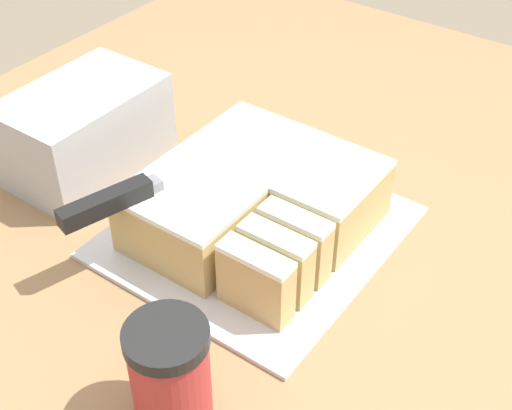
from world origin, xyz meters
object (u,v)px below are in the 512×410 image
(knife, at_px, (130,194))
(cake_board, at_px, (256,232))
(storage_box, at_px, (85,131))
(cake, at_px, (255,201))
(coffee_cup, at_px, (170,373))

(knife, bearing_deg, cake_board, -21.34)
(storage_box, bearing_deg, cake_board, -85.88)
(storage_box, bearing_deg, knife, -118.12)
(cake_board, relative_size, storage_box, 1.56)
(cake, bearing_deg, knife, 144.62)
(cake_board, xyz_separation_m, cake, (0.01, 0.00, 0.04))
(knife, bearing_deg, coffee_cup, -111.63)
(storage_box, bearing_deg, coffee_cup, -123.46)
(coffee_cup, bearing_deg, knife, 51.71)
(cake, height_order, coffee_cup, coffee_cup)
(cake_board, bearing_deg, coffee_cup, -161.24)
(cake, relative_size, knife, 0.85)
(cake, relative_size, coffee_cup, 2.26)
(cake_board, relative_size, cake, 1.29)
(cake, height_order, knife, knife)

